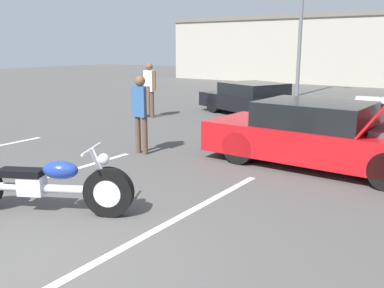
{
  "coord_description": "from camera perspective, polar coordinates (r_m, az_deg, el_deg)",
  "views": [
    {
      "loc": [
        3.94,
        -2.49,
        2.34
      ],
      "look_at": [
        0.1,
        3.08,
        0.8
      ],
      "focal_mm": 40.0,
      "sensor_mm": 36.0,
      "label": 1
    }
  ],
  "objects": [
    {
      "name": "ground_plane",
      "position": [
        5.21,
        -21.27,
        -14.79
      ],
      "size": [
        80.0,
        80.0,
        0.0
      ],
      "primitive_type": "plane",
      "color": "#514F4C"
    },
    {
      "name": "parking_stripe_middle",
      "position": [
        8.1,
        -20.96,
        -4.83
      ],
      "size": [
        0.12,
        5.03,
        0.01
      ],
      "primitive_type": "cube",
      "color": "white",
      "rests_on": "ground"
    },
    {
      "name": "parking_stripe_back",
      "position": [
        5.91,
        -3.12,
        -10.48
      ],
      "size": [
        0.12,
        5.03,
        0.01
      ],
      "primitive_type": "cube",
      "color": "white",
      "rests_on": "ground"
    },
    {
      "name": "light_pole",
      "position": [
        21.67,
        14.56,
        16.13
      ],
      "size": [
        1.21,
        0.28,
        6.72
      ],
      "color": "slate",
      "rests_on": "ground"
    },
    {
      "name": "motorcycle",
      "position": [
        6.49,
        -19.44,
        -5.17
      ],
      "size": [
        2.45,
        1.37,
        0.99
      ],
      "rotation": [
        0.0,
        0.0,
        0.48
      ],
      "color": "black",
      "rests_on": "ground"
    },
    {
      "name": "show_car_hood_open",
      "position": [
        8.82,
        17.01,
        1.05
      ],
      "size": [
        4.65,
        1.93,
        2.14
      ],
      "rotation": [
        0.0,
        0.0,
        -0.03
      ],
      "color": "red",
      "rests_on": "ground"
    },
    {
      "name": "parked_car_left_row",
      "position": [
        15.13,
        8.52,
        5.88
      ],
      "size": [
        4.73,
        3.43,
        1.12
      ],
      "rotation": [
        0.0,
        0.0,
        -0.39
      ],
      "color": "black",
      "rests_on": "ground"
    },
    {
      "name": "spectator_near_motorcycle",
      "position": [
        9.48,
        -6.85,
        4.82
      ],
      "size": [
        0.52,
        0.23,
        1.73
      ],
      "color": "brown",
      "rests_on": "ground"
    },
    {
      "name": "spectator_by_show_car",
      "position": [
        14.49,
        -5.67,
        7.83
      ],
      "size": [
        0.52,
        0.24,
        1.82
      ],
      "color": "brown",
      "rests_on": "ground"
    }
  ]
}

